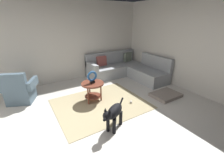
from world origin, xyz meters
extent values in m
cube|color=silver|center=(0.00, 0.00, -0.05)|extent=(6.00, 6.00, 0.10)
cube|color=silver|center=(0.00, 2.94, 1.35)|extent=(6.00, 0.12, 2.70)
cube|color=silver|center=(2.94, 0.00, 1.35)|extent=(0.12, 6.00, 2.70)
cube|color=tan|center=(0.15, 0.70, 0.01)|extent=(2.30, 1.90, 0.01)
cube|color=#9EA3A8|center=(1.73, 2.41, 0.21)|extent=(2.20, 0.85, 0.42)
cube|color=#9EA3A8|center=(1.73, 2.76, 0.65)|extent=(2.20, 0.14, 0.46)
cube|color=#9EA3A8|center=(2.41, 1.28, 0.21)|extent=(0.85, 1.40, 0.42)
cube|color=#9EA3A8|center=(2.76, 1.28, 0.65)|extent=(0.14, 1.40, 0.46)
cube|color=#9EA3A8|center=(0.71, 2.41, 0.53)|extent=(0.16, 0.85, 0.22)
cube|color=slate|center=(2.48, 2.61, 0.59)|extent=(0.40, 0.19, 0.38)
cube|color=#994C47|center=(1.23, 2.61, 0.59)|extent=(0.38, 0.17, 0.39)
cube|color=#4C6070|center=(-1.59, 1.99, 0.20)|extent=(0.79, 0.79, 0.40)
cube|color=#4C6070|center=(-1.69, 1.76, 0.64)|extent=(0.61, 0.37, 0.48)
cube|color=#4C6070|center=(-1.91, 2.13, 0.51)|extent=(0.33, 0.59, 0.22)
cube|color=#4C6070|center=(-1.27, 1.85, 0.51)|extent=(0.33, 0.59, 0.22)
cylinder|color=brown|center=(0.07, 0.96, 0.52)|extent=(0.60, 0.60, 0.04)
cylinder|color=brown|center=(0.07, 0.96, 0.15)|extent=(0.45, 0.45, 0.02)
cylinder|color=brown|center=(0.07, 1.18, 0.25)|extent=(0.04, 0.04, 0.50)
cylinder|color=brown|center=(-0.12, 0.85, 0.25)|extent=(0.04, 0.04, 0.50)
cylinder|color=brown|center=(0.25, 0.85, 0.25)|extent=(0.04, 0.04, 0.50)
cube|color=black|center=(0.07, 0.96, 0.57)|extent=(0.12, 0.08, 0.05)
torus|color=#265999|center=(0.07, 0.96, 0.73)|extent=(0.28, 0.06, 0.28)
cube|color=gray|center=(1.98, 0.08, 0.04)|extent=(0.80, 0.60, 0.09)
cylinder|color=black|center=(-0.14, -0.43, 0.16)|extent=(0.07, 0.07, 0.32)
cylinder|color=black|center=(-0.22, -0.31, 0.16)|extent=(0.07, 0.07, 0.32)
cylinder|color=black|center=(0.12, -0.27, 0.16)|extent=(0.07, 0.07, 0.32)
cylinder|color=black|center=(0.05, -0.15, 0.16)|extent=(0.07, 0.07, 0.32)
ellipsoid|color=black|center=(-0.05, -0.29, 0.40)|extent=(0.56, 0.46, 0.24)
sphere|color=black|center=(-0.30, -0.45, 0.48)|extent=(0.17, 0.17, 0.17)
ellipsoid|color=black|center=(-0.37, -0.49, 0.46)|extent=(0.14, 0.12, 0.07)
cone|color=black|center=(-0.27, -0.48, 0.59)|extent=(0.06, 0.06, 0.07)
cone|color=black|center=(-0.32, -0.40, 0.59)|extent=(0.06, 0.06, 0.07)
cylinder|color=black|center=(0.22, -0.14, 0.44)|extent=(0.19, 0.13, 0.16)
sphere|color=silver|center=(0.86, 0.31, 0.04)|extent=(0.08, 0.08, 0.08)
camera|label=1|loc=(-1.45, -2.45, 2.10)|focal=24.43mm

